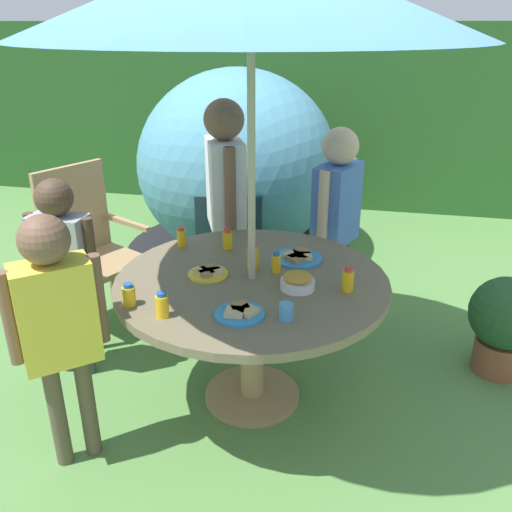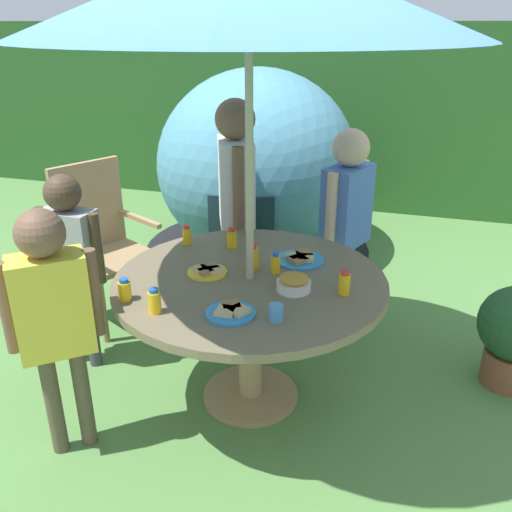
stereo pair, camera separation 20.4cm
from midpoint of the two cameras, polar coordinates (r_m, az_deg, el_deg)
ground_plane at (r=3.01m, az=1.44°, el=-14.82°), size 10.00×10.00×0.02m
hedge_backdrop at (r=6.06m, az=11.10°, el=14.36°), size 9.00×0.70×1.87m
garden_table at (r=2.67m, az=1.57°, el=-4.58°), size 1.33×1.33×0.71m
wooden_chair at (r=3.65m, az=-14.55°, el=2.02°), size 0.64×0.65×1.04m
dome_tent at (r=4.60m, az=1.42°, el=9.73°), size 2.29×2.29×1.53m
child_in_blue_shirt at (r=3.34m, az=11.34°, el=5.14°), size 0.29×0.42×1.30m
child_in_white_shirt at (r=3.40m, az=-0.39°, el=7.61°), size 0.34×0.45×1.45m
child_in_grey_shirt at (r=3.05m, az=-17.25°, el=0.71°), size 0.39×0.19×1.14m
child_in_yellow_shirt at (r=2.40m, az=-18.52°, el=-5.05°), size 0.34×0.33×1.19m
snack_bowl at (r=2.50m, az=6.36°, el=-2.88°), size 0.16×0.16×0.08m
plate_center_front at (r=2.66m, az=-2.97°, el=-1.62°), size 0.20×0.20×0.03m
plate_near_right at (r=2.30m, az=-0.12°, el=-5.94°), size 0.22×0.22×0.03m
plate_far_right at (r=2.82m, az=6.76°, el=-0.29°), size 0.26×0.26×0.03m
juice_bottle_near_left at (r=2.45m, az=-11.43°, el=-3.60°), size 0.06×0.06×0.10m
juice_bottle_far_left at (r=2.70m, az=1.82°, el=-0.16°), size 0.06×0.06×0.13m
juice_bottle_center_back at (r=2.32m, az=-8.24°, el=-4.84°), size 0.06×0.06×0.11m
juice_bottle_mid_left at (r=2.95m, az=-0.62°, el=1.85°), size 0.05×0.05×0.12m
juice_bottle_mid_right at (r=2.50m, az=11.68°, el=-2.88°), size 0.05×0.05×0.12m
juice_bottle_front_edge at (r=3.02m, az=-5.41°, el=2.18°), size 0.05×0.05×0.11m
juice_bottle_back_edge at (r=2.66m, az=4.28°, el=-0.82°), size 0.05×0.05×0.11m
cup_near at (r=2.25m, az=4.77°, el=-6.03°), size 0.06×0.06×0.07m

